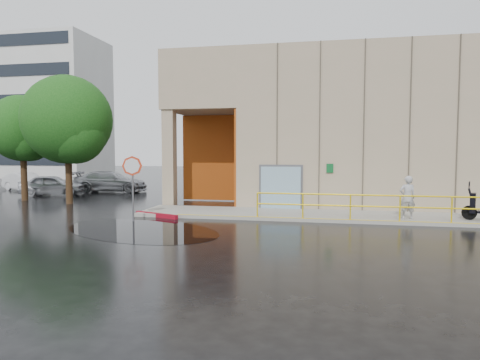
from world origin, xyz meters
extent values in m
plane|color=black|center=(0.00, 0.00, 0.00)|extent=(120.00, 120.00, 0.00)
cube|color=gray|center=(4.00, 4.50, 0.07)|extent=(20.00, 3.00, 0.15)
cube|color=tan|center=(6.00, 11.00, 4.00)|extent=(16.00, 10.00, 8.00)
cube|color=tan|center=(-4.00, 11.00, 6.50)|extent=(4.00, 10.00, 3.00)
cube|color=tan|center=(-5.60, 6.40, 2.50)|extent=(0.60, 0.60, 5.00)
cube|color=#A2420F|center=(-4.00, 9.50, 2.50)|extent=(3.80, 0.15, 4.90)
cube|color=#A2420F|center=(-2.05, 7.75, 2.50)|extent=(0.10, 3.50, 4.90)
cube|color=#98BBD0|center=(0.20, 5.88, 1.15)|extent=(1.90, 0.10, 2.00)
cube|color=#5F5F63|center=(0.20, 5.96, 1.15)|extent=(2.10, 0.06, 2.20)
cube|color=#0B5323|center=(2.50, 5.94, 2.10)|extent=(0.32, 0.04, 0.42)
cylinder|color=#DFBB0B|center=(4.25, 3.15, 1.15)|extent=(9.50, 0.06, 0.06)
cylinder|color=#DFBB0B|center=(4.25, 3.15, 0.70)|extent=(9.50, 0.06, 0.06)
cube|color=silver|center=(-28.00, 28.00, 7.50)|extent=(12.00, 8.00, 15.00)
imported|color=#ABACAF|center=(5.57, 3.69, 1.03)|extent=(0.71, 0.53, 1.76)
cylinder|color=black|center=(7.99, 4.00, 0.44)|extent=(0.58, 0.30, 0.57)
cylinder|color=#5F5F63|center=(-5.50, 1.86, 1.18)|extent=(0.07, 0.07, 2.36)
cylinder|color=red|center=(-5.50, 1.83, 2.30)|extent=(0.74, 0.42, 0.81)
cylinder|color=white|center=(-5.50, 1.81, 2.30)|extent=(0.57, 0.31, 0.64)
cube|color=maroon|center=(-5.00, 3.10, 0.09)|extent=(2.29, 1.08, 0.18)
cube|color=black|center=(-4.36, 0.09, 0.00)|extent=(7.75, 6.48, 0.01)
imported|color=silver|center=(-15.09, 10.21, 0.68)|extent=(4.27, 2.74, 1.35)
imported|color=silver|center=(-18.95, 12.67, 0.66)|extent=(4.23, 2.74, 1.32)
imported|color=#A5A6AC|center=(-12.54, 13.13, 0.73)|extent=(5.33, 2.87, 1.47)
cylinder|color=black|center=(-11.50, 6.58, 1.58)|extent=(0.36, 0.36, 3.16)
sphere|color=#275219|center=(-11.50, 6.58, 4.60)|extent=(4.79, 4.79, 4.79)
sphere|color=#275219|center=(-10.92, 6.33, 3.88)|extent=(3.35, 3.35, 3.35)
cylinder|color=black|center=(-15.00, 7.49, 1.53)|extent=(0.36, 0.36, 3.07)
sphere|color=#164D14|center=(-15.00, 7.49, 4.22)|extent=(3.83, 3.83, 3.83)
sphere|color=#164D14|center=(-14.45, 7.32, 3.64)|extent=(2.68, 2.68, 2.68)
camera|label=1|loc=(2.27, -14.50, 2.95)|focal=32.00mm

